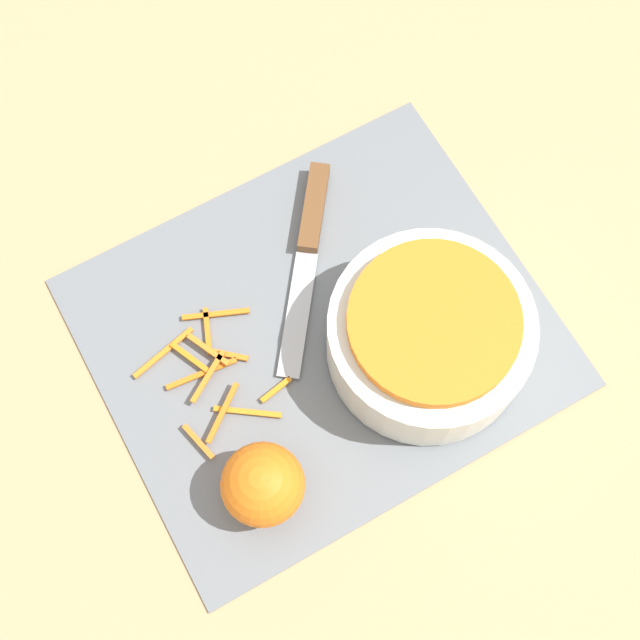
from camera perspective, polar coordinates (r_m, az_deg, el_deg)
The scene contains 6 objects.
ground_plane at distance 0.87m, azimuth 0.00°, elevation -0.81°, with size 4.00×4.00×0.00m, color tan.
cutting_board at distance 0.86m, azimuth 0.00°, elevation -0.74°, with size 0.42×0.36×0.01m.
bowl_speckled at distance 0.82m, azimuth 7.01°, elevation -0.98°, with size 0.19×0.19×0.09m.
knife at distance 0.90m, azimuth -0.62°, elevation 5.74°, with size 0.15×0.19×0.02m.
orange_left at distance 0.79m, azimuth -3.68°, elevation -10.47°, with size 0.07×0.07×0.07m.
peel_pile at distance 0.85m, azimuth -6.97°, elevation -3.23°, with size 0.13×0.14×0.01m.
Camera 1 is at (0.14, 0.25, 0.82)m, focal length 50.00 mm.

